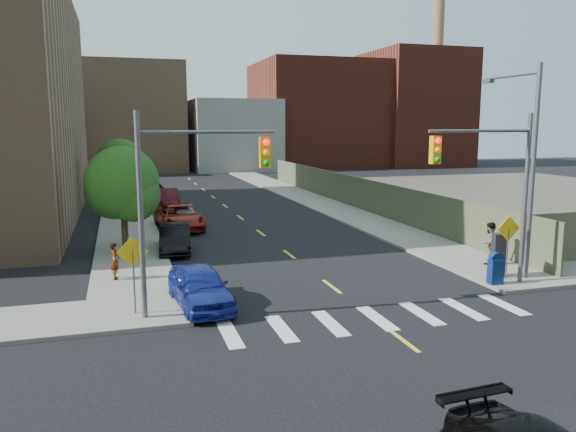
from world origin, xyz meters
TOP-DOWN VIEW (x-y plane):
  - ground at (0.00, 0.00)m, footprint 160.00×160.00m
  - sidewalk_nw at (-7.75, 41.50)m, footprint 3.50×73.00m
  - sidewalk_ne at (7.75, 41.50)m, footprint 3.50×73.00m
  - fence_north at (9.60, 28.00)m, footprint 0.12×44.00m
  - gravel_lot at (28.00, 30.00)m, footprint 36.00×42.00m
  - bg_bldg_west at (-22.00, 70.00)m, footprint 14.00×18.00m
  - bg_bldg_midwest at (-6.00, 72.00)m, footprint 14.00×16.00m
  - bg_bldg_center at (8.00, 70.00)m, footprint 12.00×16.00m
  - bg_bldg_east at (22.00, 72.00)m, footprint 18.00×18.00m
  - bg_bldg_fareast at (38.00, 70.00)m, footprint 14.00×16.00m
  - smokestack at (42.00, 70.00)m, footprint 1.80×1.80m
  - signal_nw at (-5.98, 6.00)m, footprint 4.59×0.30m
  - signal_ne at (5.98, 6.00)m, footprint 4.59×0.30m
  - streetlight_ne at (8.20, 6.90)m, footprint 0.25×3.70m
  - warn_sign_nw at (-7.80, 6.50)m, footprint 1.06×0.06m
  - warn_sign_ne at (7.20, 6.50)m, footprint 1.06×0.06m
  - warn_sign_midwest at (-7.80, 20.00)m, footprint 1.06×0.06m
  - tree_west_near at (-8.00, 16.05)m, footprint 3.66×3.64m
  - tree_west_far at (-8.00, 31.05)m, footprint 3.66×3.64m
  - parked_car_blue at (-5.50, 7.00)m, footprint 2.22×4.60m
  - parked_car_black at (-5.50, 16.31)m, footprint 1.95×4.54m
  - parked_car_red at (-4.59, 22.73)m, footprint 2.89×5.74m
  - parked_car_silver at (-4.20, 22.87)m, footprint 1.94×4.51m
  - parked_car_white at (-5.50, 34.99)m, footprint 1.64×3.96m
  - parked_car_maroon at (-4.46, 32.75)m, footprint 1.56×4.46m
  - parked_car_grey at (-5.24, 39.84)m, footprint 2.64×4.95m
  - mailbox at (6.30, 6.00)m, footprint 0.57×0.45m
  - payphone at (7.15, 6.94)m, footprint 0.64×0.57m
  - pedestrian_west at (-8.45, 11.18)m, footprint 0.40×0.58m
  - pedestrian_east at (8.11, 8.90)m, footprint 1.11×0.97m

SIDE VIEW (x-z plane):
  - ground at x=0.00m, z-range 0.00..0.00m
  - gravel_lot at x=28.00m, z-range 0.00..0.06m
  - sidewalk_nw at x=-7.75m, z-range 0.00..0.15m
  - sidewalk_ne at x=7.75m, z-range 0.00..0.15m
  - parked_car_silver at x=-4.20m, z-range 0.00..1.29m
  - parked_car_grey at x=-5.24m, z-range 0.00..1.32m
  - parked_car_white at x=-5.50m, z-range 0.00..1.34m
  - parked_car_black at x=-5.50m, z-range 0.00..1.46m
  - parked_car_maroon at x=-4.46m, z-range 0.00..1.47m
  - parked_car_blue at x=-5.50m, z-range 0.00..1.51m
  - parked_car_red at x=-4.59m, z-range 0.00..1.56m
  - mailbox at x=6.30m, z-range 0.13..1.44m
  - pedestrian_west at x=-8.45m, z-range 0.15..1.69m
  - payphone at x=7.15m, z-range 0.15..2.00m
  - pedestrian_east at x=8.11m, z-range 0.15..2.11m
  - fence_north at x=9.60m, z-range 0.00..2.50m
  - warn_sign_nw at x=-7.80m, z-range 0.58..3.41m
  - warn_sign_ne at x=7.20m, z-range 0.58..3.41m
  - warn_sign_midwest at x=-7.80m, z-range 0.58..3.41m
  - tree_west_near at x=-8.00m, z-range 0.72..6.24m
  - tree_west_far at x=-8.00m, z-range 0.72..6.24m
  - signal_nw at x=-5.98m, z-range 1.03..8.03m
  - signal_ne at x=5.98m, z-range 1.03..8.03m
  - bg_bldg_center at x=8.00m, z-range 0.00..10.00m
  - streetlight_ne at x=8.20m, z-range 0.72..9.72m
  - bg_bldg_west at x=-22.00m, z-range 0.00..12.00m
  - bg_bldg_midwest at x=-6.00m, z-range 0.00..15.00m
  - bg_bldg_east at x=22.00m, z-range 0.00..16.00m
  - bg_bldg_fareast at x=38.00m, z-range 0.00..18.00m
  - smokestack at x=42.00m, z-range 0.00..28.00m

